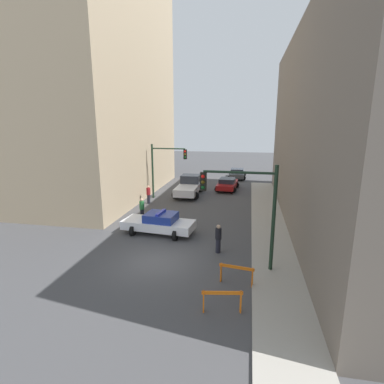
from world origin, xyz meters
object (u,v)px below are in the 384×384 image
parked_car_mid (237,173)px  pedestrian_crossing (142,209)px  barrier_front (222,298)px  traffic_light_far (163,163)px  barrier_mid (237,272)px  police_car (159,223)px  parked_car_near (227,184)px  white_truck (189,186)px  traffic_light_near (249,202)px  pedestrian_sidewalk (218,238)px  pedestrian_corner (148,194)px

parked_car_mid → pedestrian_crossing: size_ratio=2.60×
pedestrian_crossing → barrier_front: size_ratio=1.05×
barrier_front → traffic_light_far: bearing=113.1°
pedestrian_crossing → barrier_mid: size_ratio=1.04×
police_car → parked_car_near: (3.45, 13.88, -0.05)m
barrier_front → pedestrian_crossing: bearing=124.5°
police_car → pedestrian_crossing: pedestrian_crossing is taller
white_truck → pedestrian_crossing: (-1.92, -8.45, -0.04)m
traffic_light_near → white_truck: bearing=111.8°
parked_car_mid → barrier_mid: parked_car_mid is taller
traffic_light_near → parked_car_near: size_ratio=1.17×
parked_car_near → pedestrian_crossing: (-5.55, -11.39, 0.19)m
police_car → parked_car_mid: bearing=-5.9°
barrier_mid → traffic_light_near: bearing=74.0°
traffic_light_far → pedestrian_sidewalk: (6.42, -11.33, -2.54)m
traffic_light_far → pedestrian_crossing: 7.05m
barrier_front → barrier_mid: 2.24m
white_truck → barrier_mid: bearing=-72.1°
traffic_light_far → police_car: bearing=-76.0°
traffic_light_near → police_car: bearing=145.5°
police_car → pedestrian_crossing: 3.26m
parked_car_near → police_car: bearing=-99.5°
police_car → pedestrian_corner: bearing=29.5°
white_truck → pedestrian_sidewalk: white_truck is taller
traffic_light_near → pedestrian_sidewalk: 3.55m
parked_car_mid → pedestrian_sidewalk: size_ratio=2.60×
white_truck → parked_car_near: 4.68m
pedestrian_sidewalk → barrier_front: 5.47m
traffic_light_far → parked_car_near: bearing=40.1°
parked_car_mid → pedestrian_sidewalk: bearing=-90.5°
pedestrian_crossing → pedestrian_sidewalk: size_ratio=1.00×
pedestrian_crossing → barrier_mid: pedestrian_crossing is taller
police_car → pedestrian_corner: pedestrian_corner is taller
police_car → pedestrian_sidewalk: pedestrian_sidewalk is taller
police_car → barrier_front: bearing=-142.1°
traffic_light_near → barrier_front: (-0.89, -3.72, -2.91)m
white_truck → traffic_light_near: bearing=-68.9°
white_truck → parked_car_mid: size_ratio=1.26×
pedestrian_corner → pedestrian_sidewalk: bearing=-92.7°
parked_car_near → parked_car_mid: 7.07m
traffic_light_near → pedestrian_corner: 14.36m
traffic_light_far → white_truck: bearing=41.9°
parked_car_near → barrier_mid: size_ratio=2.79×
police_car → parked_car_mid: police_car is taller
traffic_light_far → parked_car_near: size_ratio=1.17×
barrier_mid → white_truck: bearing=108.5°
traffic_light_far → parked_car_near: (5.72, 4.82, -2.72)m
pedestrian_crossing → parked_car_near: bearing=-104.2°
pedestrian_crossing → traffic_light_far: bearing=-76.7°
white_truck → pedestrian_crossing: white_truck is taller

